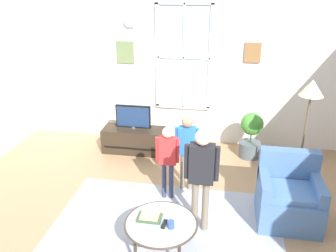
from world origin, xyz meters
The scene contains 15 objects.
ground_plane centered at (0.00, 0.00, -0.01)m, with size 6.84×6.06×0.02m, color #9E7A56.
back_wall centered at (0.00, 2.79, 1.41)m, with size 6.24×0.17×2.80m.
area_rug centered at (0.09, -0.03, 0.00)m, with size 2.87×2.11×0.01m, color #999EAD.
tv_stand centered at (-0.85, 2.09, 0.22)m, with size 1.11×0.45×0.44m.
television centered at (-0.85, 2.09, 0.68)m, with size 0.62×0.08×0.44m.
armchair centered at (1.60, 0.53, 0.33)m, with size 0.76×0.74×0.87m.
coffee_table centered at (0.12, -0.38, 0.41)m, with size 0.81×0.81×0.44m.
book_stack centered at (-0.02, -0.33, 0.46)m, with size 0.27×0.18×0.05m.
cup centered at (0.23, -0.44, 0.48)m, with size 0.08×0.08×0.08m, color #334C8C.
remote_near_books centered at (0.16, -0.41, 0.45)m, with size 0.04×0.14×0.02m, color black.
person_black_shirt centered at (0.50, 0.13, 0.85)m, with size 0.41×0.18×1.35m.
person_blue_shirt centered at (0.23, 1.01, 0.73)m, with size 0.35×0.16×1.16m.
person_red_shirt centered at (0.00, 0.74, 0.69)m, with size 0.33×0.15×1.10m.
potted_plant_by_window centered at (1.22, 2.23, 0.43)m, with size 0.39×0.39×0.81m.
floor_lamp centered at (1.84, 1.23, 1.42)m, with size 0.32×0.32×1.69m.
Camera 1 is at (0.70, -3.35, 2.84)m, focal length 36.48 mm.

